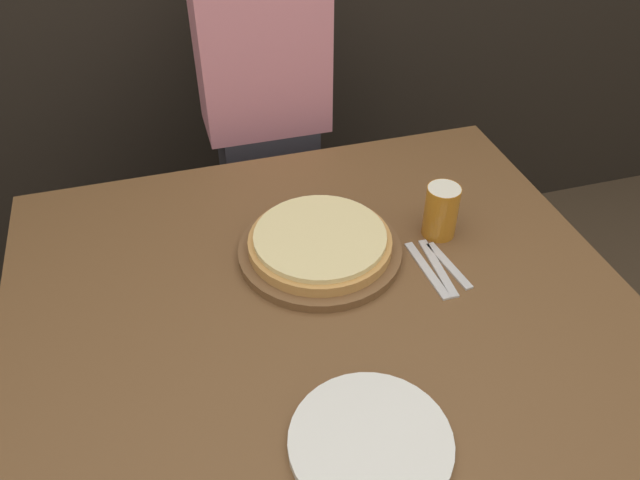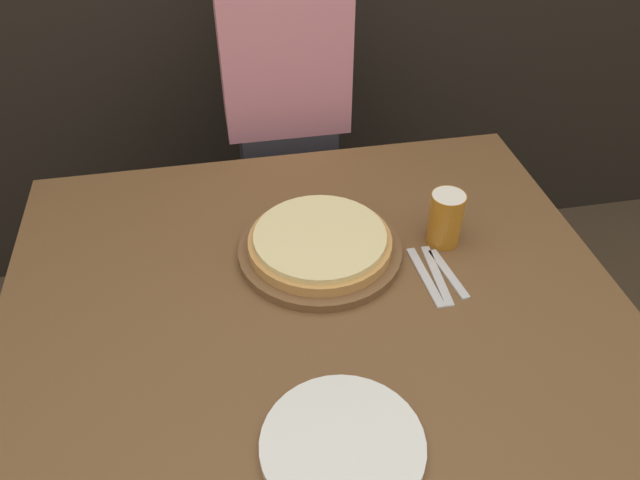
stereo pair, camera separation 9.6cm
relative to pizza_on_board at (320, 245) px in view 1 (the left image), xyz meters
name	(u,v)px [view 1 (the left image)]	position (x,y,z in m)	size (l,w,h in m)	color
dining_table	(318,407)	(-0.04, -0.11, -0.41)	(1.22, 1.04, 0.77)	brown
pizza_on_board	(320,245)	(0.00, 0.00, 0.00)	(0.35, 0.35, 0.06)	brown
beer_glass	(441,209)	(0.27, 0.00, 0.04)	(0.07, 0.07, 0.12)	#B7701E
dinner_plate	(371,442)	(-0.05, -0.46, -0.02)	(0.26, 0.26, 0.02)	white
fork	(427,271)	(0.20, -0.11, -0.02)	(0.03, 0.18, 0.00)	silver
dinner_knife	(438,269)	(0.22, -0.11, -0.02)	(0.02, 0.18, 0.00)	silver
spoon	(449,266)	(0.25, -0.11, -0.02)	(0.04, 0.15, 0.00)	silver
diner_person	(267,150)	(0.02, 0.62, -0.13)	(0.34, 0.20, 1.34)	#33333D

